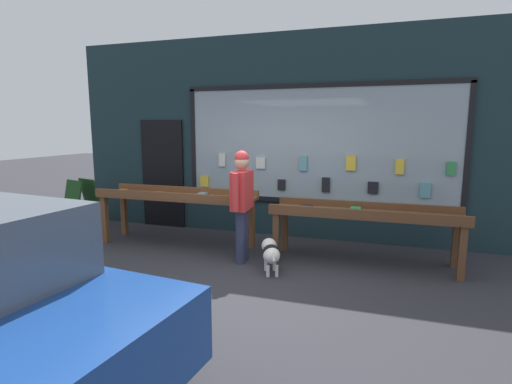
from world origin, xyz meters
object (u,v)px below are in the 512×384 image
display_table_right (365,217)px  small_dog (271,253)px  display_table_left (177,200)px  sandwich_board_sign (82,205)px  person_browsing (242,198)px

display_table_right → small_dog: 1.46m
display_table_right → small_dog: size_ratio=4.62×
display_table_left → sandwich_board_sign: sandwich_board_sign is taller
display_table_right → person_browsing: person_browsing is taller
person_browsing → sandwich_board_sign: (-3.52, 0.72, -0.45)m
display_table_left → sandwich_board_sign: 2.22m
person_browsing → sandwich_board_sign: person_browsing is taller
display_table_left → display_table_right: size_ratio=1.00×
person_browsing → display_table_right: bearing=-76.8°
person_browsing → small_dog: size_ratio=2.82×
person_browsing → small_dog: 0.90m
small_dog → person_browsing: bearing=36.8°
sandwich_board_sign → display_table_left: bearing=10.0°
display_table_right → sandwich_board_sign: 5.23m
display_table_left → person_browsing: bearing=-19.1°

